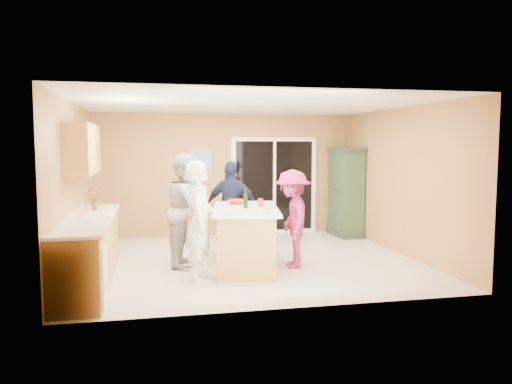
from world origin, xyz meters
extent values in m
plane|color=beige|center=(0.00, 0.00, 0.00)|extent=(5.50, 5.50, 0.00)
cube|color=silver|center=(0.00, 0.00, 2.60)|extent=(5.50, 5.00, 0.10)
cube|color=tan|center=(0.00, 2.50, 1.30)|extent=(5.50, 0.10, 2.60)
cube|color=tan|center=(0.00, -2.50, 1.30)|extent=(5.50, 0.10, 2.60)
cube|color=tan|center=(-2.75, 0.00, 1.30)|extent=(0.10, 5.00, 2.60)
cube|color=tan|center=(2.75, 0.00, 1.30)|extent=(0.10, 5.00, 2.60)
cube|color=tan|center=(-2.45, -0.90, 0.45)|extent=(0.60, 3.00, 0.90)
cube|color=silver|center=(-2.44, -2.00, 0.40)|extent=(0.62, 0.60, 0.72)
cube|color=white|center=(-2.44, -0.90, 0.92)|extent=(0.65, 3.05, 0.04)
cylinder|color=silver|center=(-2.45, -1.40, 1.09)|extent=(0.02, 0.02, 0.30)
cube|color=tan|center=(-2.58, -0.20, 1.88)|extent=(0.35, 1.60, 0.75)
cube|color=white|center=(1.05, 2.47, 1.05)|extent=(1.90, 0.05, 2.10)
cube|color=black|center=(1.05, 2.46, 1.05)|extent=(1.70, 0.03, 1.94)
cube|color=white|center=(1.05, 2.45, 1.05)|extent=(0.06, 0.04, 1.94)
cube|color=silver|center=(1.20, 2.44, 1.00)|extent=(0.02, 0.03, 0.12)
cube|color=tan|center=(-0.55, 2.48, 1.60)|extent=(0.46, 0.03, 0.56)
cube|color=#4B699B|center=(-0.55, 2.47, 1.60)|extent=(0.38, 0.02, 0.48)
cube|color=tan|center=(-0.14, -0.48, 0.46)|extent=(1.10, 1.74, 0.92)
cube|color=white|center=(-0.14, -0.48, 0.94)|extent=(1.29, 1.98, 0.04)
cube|color=black|center=(-0.14, -0.48, 0.05)|extent=(1.00, 1.65, 0.10)
cube|color=#233825|center=(2.49, 1.90, 0.06)|extent=(0.52, 0.99, 0.11)
cube|color=#334A31|center=(2.49, 1.90, 0.93)|extent=(0.47, 0.93, 1.75)
cube|color=#233825|center=(2.49, 1.90, 1.85)|extent=(0.54, 1.03, 0.07)
imported|color=silver|center=(-0.90, -1.03, 0.86)|extent=(0.56, 0.71, 1.72)
imported|color=#AEADB0|center=(-1.01, -0.08, 0.90)|extent=(0.86, 1.01, 1.81)
imported|color=#171934|center=(-0.17, 0.66, 0.83)|extent=(1.05, 0.70, 1.65)
imported|color=#8D1E52|center=(0.61, -0.54, 0.78)|extent=(0.70, 1.07, 1.55)
imported|color=red|center=(-0.20, 0.03, 1.00)|extent=(0.37, 0.37, 0.07)
imported|color=#AB1127|center=(-2.45, -0.05, 1.11)|extent=(0.21, 0.17, 0.35)
cylinder|color=red|center=(0.15, -0.29, 1.01)|extent=(0.08, 0.08, 0.10)
cylinder|color=red|center=(0.12, -0.39, 1.03)|extent=(0.10, 0.10, 0.12)
cylinder|color=black|center=(-0.15, -0.53, 1.07)|extent=(0.07, 0.07, 0.22)
cylinder|color=black|center=(-0.15, -0.53, 1.22)|extent=(0.03, 0.03, 0.08)
cylinder|color=silver|center=(-0.13, 0.12, 0.97)|extent=(0.25, 0.25, 0.02)
camera|label=1|loc=(-1.56, -8.08, 1.94)|focal=35.00mm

